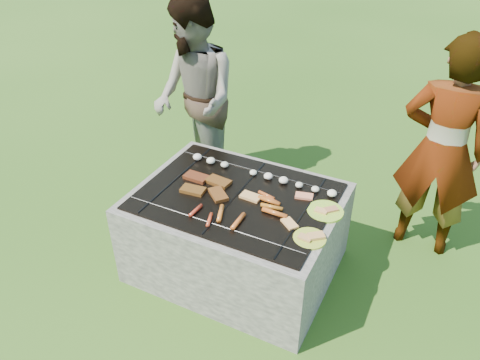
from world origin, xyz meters
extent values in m
plane|color=#234C13|center=(0.00, 0.00, 0.00)|extent=(60.00, 60.00, 0.00)
cube|color=gray|center=(0.00, 0.41, 0.30)|extent=(1.30, 0.18, 0.60)
cube|color=#A59C92|center=(0.00, -0.41, 0.30)|extent=(1.30, 0.18, 0.60)
cube|color=#A7A094|center=(-0.56, 0.00, 0.30)|extent=(0.18, 0.64, 0.60)
cube|color=#A9A196|center=(0.56, 0.00, 0.30)|extent=(0.18, 0.64, 0.60)
cube|color=black|center=(0.00, 0.00, 0.24)|extent=(0.94, 0.64, 0.48)
sphere|color=#FF5914|center=(0.00, 0.00, 0.46)|extent=(0.10, 0.10, 0.10)
cube|color=black|center=(0.00, 0.00, 0.61)|extent=(1.20, 0.90, 0.01)
cylinder|color=black|center=(-0.45, 0.00, 0.61)|extent=(0.01, 0.88, 0.01)
cylinder|color=black|center=(0.00, 0.00, 0.61)|extent=(0.01, 0.88, 0.01)
cylinder|color=black|center=(0.45, 0.00, 0.61)|extent=(0.01, 0.88, 0.01)
cylinder|color=black|center=(0.00, -0.32, 0.61)|extent=(1.18, 0.01, 0.01)
cylinder|color=black|center=(0.00, 0.32, 0.61)|extent=(1.18, 0.01, 0.01)
ellipsoid|color=beige|center=(-0.45, 0.27, 0.63)|extent=(0.06, 0.06, 0.04)
ellipsoid|color=#ECE8C8|center=(-0.34, 0.27, 0.63)|extent=(0.06, 0.06, 0.04)
ellipsoid|color=beige|center=(-0.23, 0.27, 0.63)|extent=(0.06, 0.06, 0.04)
ellipsoid|color=#F1ECCD|center=(-0.01, 0.27, 0.63)|extent=(0.05, 0.05, 0.04)
ellipsoid|color=white|center=(0.10, 0.27, 0.63)|extent=(0.06, 0.06, 0.04)
ellipsoid|color=#F2E5CD|center=(0.21, 0.27, 0.63)|extent=(0.06, 0.06, 0.04)
ellipsoid|color=beige|center=(0.32, 0.27, 0.63)|extent=(0.05, 0.05, 0.04)
ellipsoid|color=beige|center=(0.44, 0.27, 0.63)|extent=(0.05, 0.05, 0.04)
ellipsoid|color=white|center=(0.55, 0.27, 0.63)|extent=(0.06, 0.06, 0.04)
cube|color=maroon|center=(-0.33, 0.05, 0.62)|extent=(0.16, 0.10, 0.02)
cube|color=#9A531C|center=(-0.17, 0.07, 0.62)|extent=(0.17, 0.11, 0.02)
cube|color=brown|center=(-0.27, -0.09, 0.62)|extent=(0.16, 0.10, 0.02)
cube|color=#9A4E1C|center=(-0.10, -0.06, 0.62)|extent=(0.17, 0.17, 0.02)
cylinder|color=#D65D23|center=(0.18, 0.07, 0.62)|extent=(0.12, 0.05, 0.02)
cylinder|color=#C56A20|center=(0.22, 0.02, 0.63)|extent=(0.15, 0.04, 0.03)
cylinder|color=#BD731F|center=(0.26, -0.03, 0.62)|extent=(0.14, 0.04, 0.03)
cylinder|color=#C95F21|center=(0.30, -0.08, 0.63)|extent=(0.16, 0.04, 0.03)
cylinder|color=orange|center=(0.01, -0.23, 0.63)|extent=(0.08, 0.15, 0.03)
cylinder|color=orange|center=(0.14, -0.25, 0.63)|extent=(0.03, 0.15, 0.03)
cylinder|color=#B8341E|center=(-0.14, -0.27, 0.62)|extent=(0.03, 0.13, 0.02)
cylinder|color=#E55425|center=(-0.02, -0.31, 0.62)|extent=(0.06, 0.12, 0.02)
cylinder|color=#D65D23|center=(0.22, 0.04, 0.62)|extent=(0.12, 0.05, 0.02)
cube|color=#EFBE7A|center=(0.09, 0.02, 0.62)|extent=(0.14, 0.08, 0.02)
cube|color=#F0AD7A|center=(0.41, -0.12, 0.62)|extent=(0.12, 0.11, 0.01)
cube|color=tan|center=(0.39, 0.18, 0.62)|extent=(0.12, 0.09, 0.01)
cylinder|color=#D9E536|center=(0.56, 0.10, 0.61)|extent=(0.24, 0.24, 0.01)
cube|color=#EFD87A|center=(0.54, 0.08, 0.62)|extent=(0.08, 0.05, 0.01)
cube|color=tan|center=(0.59, 0.12, 0.62)|extent=(0.09, 0.09, 0.01)
cylinder|color=yellow|center=(0.56, -0.18, 0.61)|extent=(0.23, 0.23, 0.01)
cube|color=#E4C574|center=(0.54, -0.20, 0.62)|extent=(0.08, 0.05, 0.01)
cube|color=#DAC870|center=(0.59, -0.16, 0.62)|extent=(0.11, 0.10, 0.02)
imported|color=gray|center=(1.11, 0.85, 0.79)|extent=(0.58, 0.39, 1.59)
imported|color=#A6968A|center=(-0.77, 0.77, 0.81)|extent=(1.00, 0.98, 1.62)
camera|label=1|loc=(1.12, -2.17, 2.35)|focal=35.00mm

